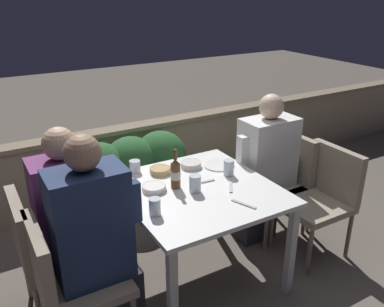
# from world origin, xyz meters

# --- Properties ---
(ground_plane) EXTENTS (16.00, 16.00, 0.00)m
(ground_plane) POSITION_xyz_m (0.00, 0.00, 0.00)
(ground_plane) COLOR #665B51
(parapet_wall) EXTENTS (9.00, 0.18, 0.72)m
(parapet_wall) POSITION_xyz_m (0.00, 1.40, 0.36)
(parapet_wall) COLOR gray
(parapet_wall) RESTS_ON ground_plane
(dining_table) EXTENTS (0.98, 1.02, 0.71)m
(dining_table) POSITION_xyz_m (0.00, 0.00, 0.63)
(dining_table) COLOR white
(dining_table) RESTS_ON ground_plane
(planter_hedge) EXTENTS (1.07, 0.47, 0.71)m
(planter_hedge) POSITION_xyz_m (-0.03, 1.11, 0.40)
(planter_hedge) COLOR brown
(planter_hedge) RESTS_ON ground_plane
(chair_left_near) EXTENTS (0.47, 0.47, 0.84)m
(chair_left_near) POSITION_xyz_m (-0.94, -0.18, 0.51)
(chair_left_near) COLOR gray
(chair_left_near) RESTS_ON ground_plane
(person_navy_jumper) EXTENTS (0.49, 0.26, 1.28)m
(person_navy_jumper) POSITION_xyz_m (-0.74, -0.18, 0.64)
(person_navy_jumper) COLOR #282833
(person_navy_jumper) RESTS_ON ground_plane
(chair_left_far) EXTENTS (0.47, 0.47, 0.84)m
(chair_left_far) POSITION_xyz_m (-0.98, 0.17, 0.51)
(chair_left_far) COLOR gray
(chair_left_far) RESTS_ON ground_plane
(person_purple_stripe) EXTENTS (0.48, 0.26, 1.22)m
(person_purple_stripe) POSITION_xyz_m (-0.78, 0.17, 0.62)
(person_purple_stripe) COLOR #282833
(person_purple_stripe) RESTS_ON ground_plane
(chair_right_near) EXTENTS (0.47, 0.47, 0.84)m
(chair_right_near) POSITION_xyz_m (1.00, -0.19, 0.51)
(chair_right_near) COLOR gray
(chair_right_near) RESTS_ON ground_plane
(chair_right_far) EXTENTS (0.47, 0.47, 0.84)m
(chair_right_far) POSITION_xyz_m (0.93, 0.20, 0.51)
(chair_right_far) COLOR gray
(chair_right_far) RESTS_ON ground_plane
(person_white_polo) EXTENTS (0.50, 0.26, 1.20)m
(person_white_polo) POSITION_xyz_m (0.73, 0.20, 0.60)
(person_white_polo) COLOR #282833
(person_white_polo) RESTS_ON ground_plane
(beer_bottle) EXTENTS (0.07, 0.07, 0.27)m
(beer_bottle) POSITION_xyz_m (-0.12, 0.08, 0.81)
(beer_bottle) COLOR brown
(beer_bottle) RESTS_ON dining_table
(plate_0) EXTENTS (0.24, 0.24, 0.01)m
(plate_0) POSITION_xyz_m (0.32, 0.23, 0.71)
(plate_0) COLOR white
(plate_0) RESTS_ON dining_table
(bowl_0) EXTENTS (0.15, 0.15, 0.04)m
(bowl_0) POSITION_xyz_m (0.13, 0.31, 0.73)
(bowl_0) COLOR beige
(bowl_0) RESTS_ON dining_table
(bowl_1) EXTENTS (0.15, 0.15, 0.04)m
(bowl_1) POSITION_xyz_m (-0.11, 0.33, 0.73)
(bowl_1) COLOR tan
(bowl_1) RESTS_ON dining_table
(bowl_2) EXTENTS (0.16, 0.16, 0.04)m
(bowl_2) POSITION_xyz_m (-0.26, 0.12, 0.73)
(bowl_2) COLOR silver
(bowl_2) RESTS_ON dining_table
(glass_cup_0) EXTENTS (0.08, 0.08, 0.09)m
(glass_cup_0) POSITION_xyz_m (-0.26, 0.44, 0.75)
(glass_cup_0) COLOR silver
(glass_cup_0) RESTS_ON dining_table
(glass_cup_1) EXTENTS (0.07, 0.07, 0.11)m
(glass_cup_1) POSITION_xyz_m (-0.39, -0.16, 0.76)
(glass_cup_1) COLOR silver
(glass_cup_1) RESTS_ON dining_table
(glass_cup_2) EXTENTS (0.07, 0.07, 0.11)m
(glass_cup_2) POSITION_xyz_m (0.29, 0.06, 0.77)
(glass_cup_2) COLOR silver
(glass_cup_2) RESTS_ON dining_table
(glass_cup_3) EXTENTS (0.08, 0.08, 0.12)m
(glass_cup_3) POSITION_xyz_m (-0.04, -0.03, 0.77)
(glass_cup_3) COLOR silver
(glass_cup_3) RESTS_ON dining_table
(fork_0) EXTENTS (0.08, 0.17, 0.01)m
(fork_0) POSITION_xyz_m (0.13, -0.33, 0.71)
(fork_0) COLOR silver
(fork_0) RESTS_ON dining_table
(fork_1) EXTENTS (0.11, 0.15, 0.01)m
(fork_1) POSITION_xyz_m (0.20, -0.10, 0.71)
(fork_1) COLOR silver
(fork_1) RESTS_ON dining_table
(fork_2) EXTENTS (0.17, 0.04, 0.01)m
(fork_2) POSITION_xyz_m (0.07, 0.05, 0.71)
(fork_2) COLOR silver
(fork_2) RESTS_ON dining_table
(potted_plant) EXTENTS (0.29, 0.29, 0.73)m
(potted_plant) POSITION_xyz_m (1.39, 0.78, 0.44)
(potted_plant) COLOR #B2A899
(potted_plant) RESTS_ON ground_plane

